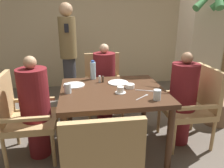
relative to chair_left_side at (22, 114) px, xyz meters
The scene contains 23 objects.
ground_plane 1.14m from the chair_left_side, ahead, with size 16.00×16.00×0.00m, color #60564C.
wall_back 2.80m from the chair_left_side, 67.77° to the left, with size 8.00×0.06×2.80m.
pillar_stone 3.02m from the chair_left_side, 23.70° to the left, with size 0.55×0.55×2.70m.
dining_table 1.02m from the chair_left_side, ahead, with size 1.17×1.02×0.76m.
chair_left_side is the anchor object (origin of this frame).
diner_in_left_chair 0.17m from the chair_left_side, ahead, with size 0.32×0.32×1.17m.
chair_far_side 1.38m from the chair_left_side, 42.91° to the left, with size 0.55×0.55×0.97m.
diner_in_far_chair 1.28m from the chair_left_side, 37.98° to the left, with size 0.32×0.32×1.16m.
chair_right_side 2.01m from the chair_left_side, ahead, with size 0.55×0.55×0.97m.
diner_in_right_chair 1.87m from the chair_left_side, ahead, with size 0.32×0.32×1.16m.
chair_near_corner 1.21m from the chair_left_side, 50.42° to the right, with size 0.55×0.55×0.97m.
standing_host 1.70m from the chair_left_side, 73.35° to the left, with size 0.29×0.33×1.73m.
plate_main_left 1.16m from the chair_left_side, 11.21° to the left, with size 0.25×0.25×0.01m.
plate_main_right 0.66m from the chair_left_side, 20.00° to the left, with size 0.25×0.25×0.01m.
teacup_with_saucer 1.11m from the chair_left_side, ahead, with size 0.12×0.12×0.07m.
bowl_small 1.24m from the chair_left_side, ahead, with size 0.11×0.11×0.05m.
water_bottle 0.99m from the chair_left_side, 28.30° to the left, with size 0.07×0.07×0.25m.
glass_tall_near 1.47m from the chair_left_side, 14.46° to the right, with size 0.07×0.07×0.11m.
glass_tall_mid 0.59m from the chair_left_side, ahead, with size 0.07×0.07×0.11m.
salt_shaker 0.97m from the chair_left_side, 17.71° to the left, with size 0.03×0.03×0.08m.
pepper_shaker 1.01m from the chair_left_side, 17.01° to the left, with size 0.03×0.03×0.08m.
fork_beside_plate 1.33m from the chair_left_side, 11.53° to the right, with size 0.17×0.14×0.00m.
knife_beside_plate 1.39m from the chair_left_side, ahead, with size 0.20×0.09×0.00m.
Camera 1 is at (-0.36, -2.28, 1.60)m, focal length 35.00 mm.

